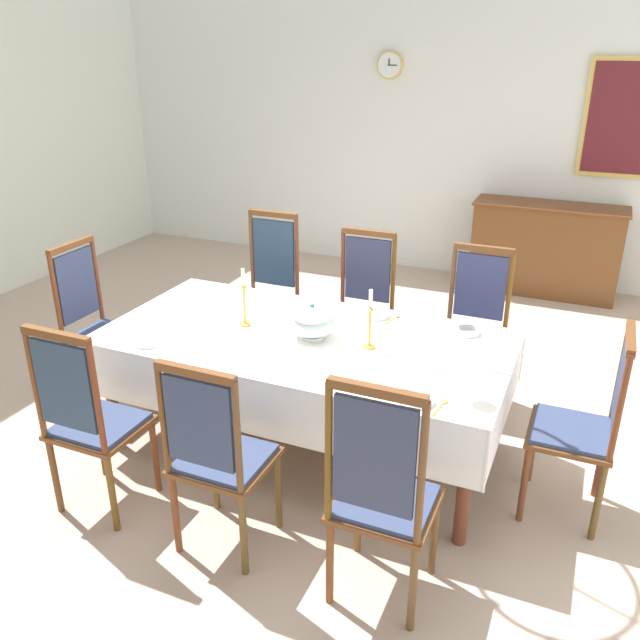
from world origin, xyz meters
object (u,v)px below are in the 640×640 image
(candlestick_east, at_px, (370,325))
(chair_north_c, at_px, (474,326))
(bowl_far_left, at_px, (467,330))
(chair_north_b, at_px, (361,307))
(chair_south_c, at_px, (381,493))
(mounted_clock, at_px, (390,65))
(chair_south_b, at_px, (217,454))
(soup_tureen, at_px, (312,321))
(bowl_near_left, at_px, (375,312))
(bowl_near_right, at_px, (420,399))
(chair_head_east, at_px, (586,422))
(spoon_primary, at_px, (396,317))
(chair_head_west, at_px, (96,322))
(dining_table, at_px, (305,347))
(chair_north_a, at_px, (268,290))
(candlestick_west, at_px, (244,303))
(sideboard, at_px, (545,249))
(spoon_secondary, at_px, (443,403))
(bowl_far_right, at_px, (147,341))
(chair_south_a, at_px, (89,418))

(candlestick_east, bearing_deg, chair_north_c, 67.41)
(bowl_far_left, bearing_deg, chair_north_b, 146.65)
(chair_south_c, distance_m, mounted_clock, 5.18)
(chair_south_b, xyz_separation_m, soup_tureen, (0.05, 0.99, 0.30))
(bowl_near_left, xyz_separation_m, bowl_near_right, (0.55, -0.93, -0.01))
(chair_south_c, xyz_separation_m, chair_head_east, (0.77, 0.99, -0.03))
(chair_north_b, distance_m, chair_north_c, 0.82)
(spoon_primary, bearing_deg, chair_head_west, -151.49)
(chair_head_west, distance_m, spoon_primary, 2.07)
(dining_table, distance_m, bowl_far_left, 0.97)
(chair_head_west, bearing_deg, chair_north_a, 140.70)
(candlestick_west, distance_m, sideboard, 3.77)
(chair_north_c, relative_size, spoon_primary, 6.33)
(chair_north_b, bearing_deg, bowl_near_left, 117.97)
(dining_table, relative_size, soup_tureen, 8.95)
(spoon_secondary, bearing_deg, bowl_far_right, -171.53)
(bowl_near_right, distance_m, spoon_primary, 1.05)
(chair_south_a, bearing_deg, chair_north_b, 68.83)
(chair_north_b, distance_m, bowl_near_right, 1.70)
(chair_south_c, bearing_deg, dining_table, 129.27)
(chair_south_c, height_order, candlestick_west, chair_south_c)
(sideboard, bearing_deg, chair_north_b, 66.90)
(chair_head_east, relative_size, soup_tureen, 4.09)
(soup_tureen, xyz_separation_m, bowl_near_right, (0.78, -0.48, -0.09))
(spoon_secondary, height_order, sideboard, sideboard)
(bowl_near_right, xyz_separation_m, sideboard, (0.22, 3.94, -0.32))
(chair_south_b, bearing_deg, bowl_far_left, 58.22)
(mounted_clock, bearing_deg, chair_head_west, -103.16)
(mounted_clock, bearing_deg, sideboard, -7.88)
(bowl_near_left, relative_size, spoon_primary, 1.08)
(chair_south_a, bearing_deg, chair_head_east, 22.80)
(chair_south_c, distance_m, chair_north_c, 1.99)
(chair_north_b, bearing_deg, bowl_far_right, 61.81)
(chair_south_c, distance_m, sideboard, 4.46)
(bowl_far_right, bearing_deg, chair_north_c, 42.28)
(bowl_near_right, bearing_deg, chair_north_a, 137.36)
(chair_north_a, distance_m, bowl_far_right, 1.47)
(chair_north_c, distance_m, bowl_far_left, 0.61)
(chair_head_west, xyz_separation_m, bowl_far_right, (0.80, -0.46, 0.20))
(chair_head_east, xyz_separation_m, bowl_far_left, (-0.72, 0.42, 0.22))
(chair_south_b, xyz_separation_m, mounted_clock, (-0.72, 4.69, 1.58))
(candlestick_west, bearing_deg, bowl_far_left, 18.26)
(chair_head_east, bearing_deg, sideboard, 8.87)
(bowl_near_left, bearing_deg, bowl_far_left, -3.50)
(chair_north_c, distance_m, spoon_secondary, 1.46)
(chair_south_a, distance_m, chair_north_b, 2.13)
(spoon_primary, bearing_deg, chair_north_a, 171.49)
(dining_table, bearing_deg, chair_head_west, 180.00)
(bowl_near_right, height_order, bowl_far_right, bowl_far_right)
(candlestick_west, height_order, bowl_near_left, candlestick_west)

